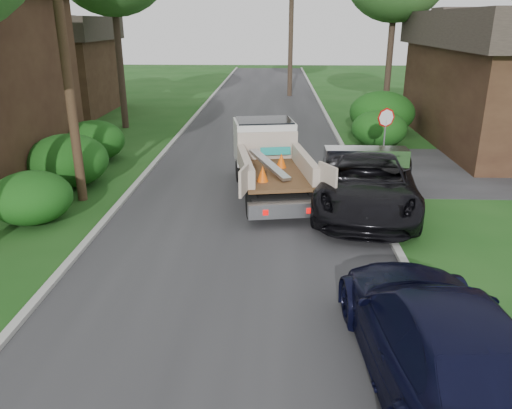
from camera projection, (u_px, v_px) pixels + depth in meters
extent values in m
plane|color=#164012|center=(235.00, 273.00, 11.80)|extent=(120.00, 120.00, 0.00)
cube|color=#28282B|center=(254.00, 162.00, 21.17)|extent=(8.00, 90.00, 0.02)
cube|color=#9E9E99|center=(158.00, 159.00, 21.31)|extent=(0.20, 90.00, 0.12)
cube|color=#9E9E99|center=(351.00, 161.00, 21.01)|extent=(0.20, 90.00, 0.12)
cylinder|color=slate|center=(384.00, 145.00, 19.70)|extent=(0.06, 0.06, 2.00)
cylinder|color=#B20A0A|center=(386.00, 118.00, 19.32)|extent=(0.71, 0.32, 0.76)
cylinder|color=#382619|center=(63.00, 43.00, 14.96)|extent=(0.30, 0.30, 10.00)
cube|color=#341F15|center=(53.00, 77.00, 32.15)|extent=(7.00, 7.00, 4.50)
cube|color=#332B26|center=(46.00, 28.00, 31.13)|extent=(7.56, 7.56, 1.40)
cube|color=#332B26|center=(44.00, 16.00, 30.89)|extent=(1.05, 7.56, 0.20)
ellipsoid|color=#12400E|center=(32.00, 198.00, 14.58)|extent=(2.34, 2.34, 1.53)
ellipsoid|color=#12400E|center=(68.00, 160.00, 17.81)|extent=(2.86, 2.86, 1.87)
ellipsoid|color=#12400E|center=(93.00, 141.00, 21.13)|extent=(2.60, 2.60, 1.70)
ellipsoid|color=#12400E|center=(379.00, 129.00, 23.48)|extent=(2.60, 2.60, 1.70)
ellipsoid|color=#12400E|center=(382.00, 113.00, 26.18)|extent=(3.38, 3.38, 2.21)
cylinder|color=#2D2119|center=(118.00, 44.00, 26.46)|extent=(0.36, 0.36, 9.00)
cylinder|color=#2D2119|center=(390.00, 46.00, 28.81)|extent=(0.36, 0.36, 8.50)
cylinder|color=#2D2119|center=(291.00, 23.00, 37.96)|extent=(0.36, 0.36, 11.00)
cylinder|color=black|center=(240.00, 170.00, 18.42)|extent=(0.42, 0.90, 0.87)
cylinder|color=black|center=(289.00, 169.00, 18.63)|extent=(0.42, 0.90, 0.87)
cylinder|color=black|center=(251.00, 204.00, 15.00)|extent=(0.42, 0.90, 0.87)
cylinder|color=black|center=(311.00, 202.00, 15.21)|extent=(0.42, 0.90, 0.87)
cube|color=black|center=(272.00, 179.00, 16.85)|extent=(2.80, 5.84, 0.23)
cube|color=silver|center=(264.00, 141.00, 18.44)|extent=(2.37, 2.05, 1.50)
cube|color=black|center=(264.00, 127.00, 18.26)|extent=(2.21, 1.89, 0.53)
cube|color=#472D19|center=(275.00, 174.00, 16.09)|extent=(2.65, 3.77, 0.12)
cube|color=beige|center=(268.00, 146.00, 17.53)|extent=(2.11, 0.43, 0.97)
cube|color=beige|center=(245.00, 165.00, 15.87)|extent=(0.76, 3.28, 0.58)
cube|color=beige|center=(305.00, 163.00, 16.08)|extent=(0.76, 3.28, 0.58)
cube|color=silver|center=(286.00, 210.00, 14.31)|extent=(2.25, 0.69, 0.43)
cube|color=#B20505|center=(266.00, 213.00, 14.07)|extent=(0.16, 0.06, 0.15)
cube|color=#B20505|center=(309.00, 211.00, 14.22)|extent=(0.16, 0.06, 0.15)
cube|color=beige|center=(244.00, 181.00, 14.01)|extent=(0.24, 0.87, 0.77)
cube|color=beige|center=(328.00, 178.00, 14.28)|extent=(0.49, 0.80, 0.77)
cube|color=silver|center=(269.00, 164.00, 16.05)|extent=(1.40, 2.36, 0.44)
cone|color=#F2590A|center=(263.00, 174.00, 15.12)|extent=(0.40, 0.40, 0.48)
cone|color=#F2590A|center=(281.00, 160.00, 16.56)|extent=(0.40, 0.40, 0.48)
cube|color=#148C84|center=(276.00, 151.00, 17.38)|extent=(1.06, 0.26, 0.27)
imported|color=black|center=(367.00, 181.00, 15.56)|extent=(4.06, 6.97, 1.82)
imported|color=black|center=(439.00, 339.00, 7.94)|extent=(2.78, 6.02, 1.70)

